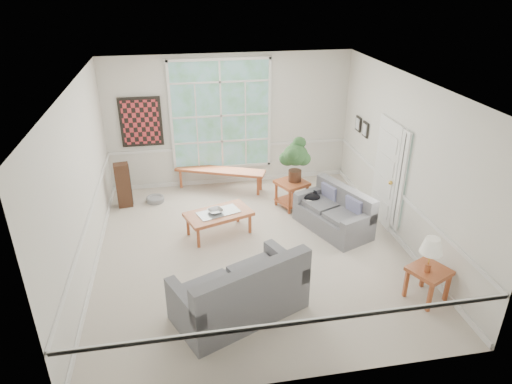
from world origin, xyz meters
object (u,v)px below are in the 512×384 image
at_px(loveseat_front, 239,284).
at_px(coffee_table, 219,223).
at_px(loveseat_right, 333,210).
at_px(end_table, 291,194).
at_px(side_table, 427,284).

xyz_separation_m(loveseat_front, coffee_table, (-0.06, 2.30, -0.28)).
height_order(loveseat_right, end_table, loveseat_right).
xyz_separation_m(end_table, side_table, (1.28, -3.33, -0.02)).
relative_size(loveseat_front, end_table, 3.22).
height_order(loveseat_front, coffee_table, loveseat_front).
relative_size(loveseat_front, side_table, 3.45).
bearing_deg(end_table, side_table, -68.94).
bearing_deg(loveseat_front, coffee_table, 67.28).
relative_size(coffee_table, end_table, 2.10).
bearing_deg(side_table, coffee_table, 139.66).
xyz_separation_m(loveseat_right, side_table, (0.73, -2.26, -0.14)).
height_order(loveseat_right, loveseat_front, loveseat_front).
height_order(loveseat_right, coffee_table, loveseat_right).
xyz_separation_m(loveseat_right, coffee_table, (-2.19, 0.22, -0.19)).
bearing_deg(loveseat_front, loveseat_right, 20.12).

